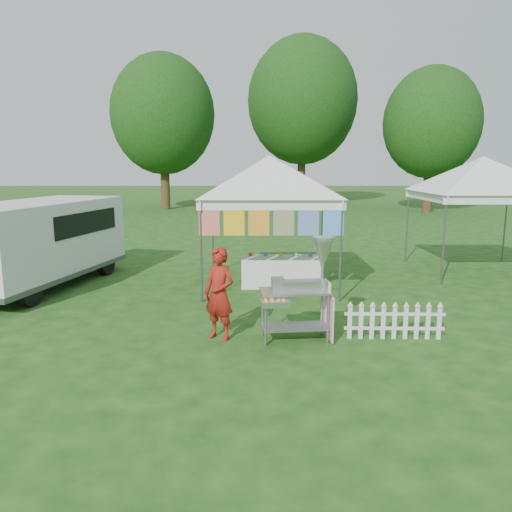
{
  "coord_description": "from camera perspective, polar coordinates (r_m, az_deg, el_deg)",
  "views": [
    {
      "loc": [
        -0.34,
        -7.9,
        2.79
      ],
      "look_at": [
        -0.31,
        1.32,
        1.1
      ],
      "focal_mm": 35.0,
      "sensor_mm": 36.0,
      "label": 1
    }
  ],
  "objects": [
    {
      "name": "cargo_van",
      "position": [
        12.56,
        -23.33,
        1.62
      ],
      "size": [
        2.88,
        5.03,
        1.97
      ],
      "rotation": [
        0.0,
        0.0,
        -0.22
      ],
      "color": "silver",
      "rests_on": "ground"
    },
    {
      "name": "canopy_right",
      "position": [
        14.16,
        24.59,
        10.28
      ],
      "size": [
        4.24,
        4.24,
        3.45
      ],
      "color": "#59595E",
      "rests_on": "ground"
    },
    {
      "name": "tree_mid",
      "position": [
        36.32,
        5.34,
        17.22
      ],
      "size": [
        7.6,
        7.6,
        11.52
      ],
      "color": "#3E2D16",
      "rests_on": "ground"
    },
    {
      "name": "donut_cart",
      "position": [
        7.94,
        5.74,
        -2.81
      ],
      "size": [
        1.2,
        0.92,
        1.67
      ],
      "rotation": [
        0.0,
        0.0,
        0.09
      ],
      "color": "gray",
      "rests_on": "ground"
    },
    {
      "name": "display_table",
      "position": [
        11.61,
        2.82,
        -1.78
      ],
      "size": [
        1.8,
        0.7,
        0.69
      ],
      "primitive_type": "cube",
      "color": "white",
      "rests_on": "ground"
    },
    {
      "name": "picket_fence",
      "position": [
        8.43,
        15.54,
        -7.27
      ],
      "size": [
        1.62,
        0.06,
        0.56
      ],
      "rotation": [
        0.0,
        0.0,
        -0.02
      ],
      "color": "silver",
      "rests_on": "ground"
    },
    {
      "name": "ground",
      "position": [
        8.39,
        2.17,
        -9.05
      ],
      "size": [
        120.0,
        120.0,
        0.0
      ],
      "primitive_type": "plane",
      "color": "#144413",
      "rests_on": "ground"
    },
    {
      "name": "canopy_main",
      "position": [
        11.4,
        1.55,
        11.37
      ],
      "size": [
        4.24,
        4.24,
        3.45
      ],
      "color": "#59595E",
      "rests_on": "ground"
    },
    {
      "name": "tree_left",
      "position": [
        32.54,
        -10.59,
        15.59
      ],
      "size": [
        6.4,
        6.4,
        9.53
      ],
      "color": "#3E2D16",
      "rests_on": "ground"
    },
    {
      "name": "tree_right",
      "position": [
        31.73,
        19.45,
        14.14
      ],
      "size": [
        5.6,
        5.6,
        8.42
      ],
      "color": "#3E2D16",
      "rests_on": "ground"
    },
    {
      "name": "vendor",
      "position": [
        8.03,
        -4.21,
        -4.34
      ],
      "size": [
        0.66,
        0.6,
        1.51
      ],
      "primitive_type": "imported",
      "rotation": [
        0.0,
        0.0,
        -0.57
      ],
      "color": "maroon",
      "rests_on": "ground"
    }
  ]
}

